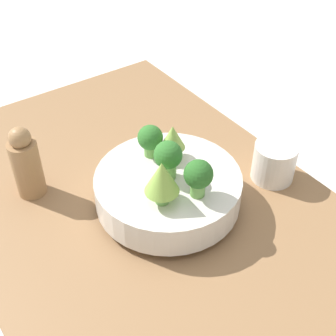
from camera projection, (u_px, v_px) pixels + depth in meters
ground_plane at (153, 225)px, 0.90m from camera, size 6.00×6.00×0.00m
table at (153, 218)px, 0.88m from camera, size 1.01×0.63×0.04m
bowl at (168, 189)px, 0.85m from camera, size 0.27×0.27×0.07m
broccoli_floret_right at (198, 176)px, 0.77m from camera, size 0.05×0.05×0.07m
broccoli_floret_left at (150, 139)px, 0.86m from camera, size 0.05×0.05×0.06m
romanesco_piece_far at (173, 139)px, 0.84m from camera, size 0.05×0.05×0.07m
broccoli_floret_center at (168, 157)px, 0.80m from camera, size 0.05×0.05×0.07m
romanesco_piece_near at (162, 178)px, 0.75m from camera, size 0.06×0.06×0.08m
cup at (274, 162)px, 0.92m from camera, size 0.08×0.08×0.08m
pepper_mill at (26, 164)px, 0.86m from camera, size 0.05×0.05×0.15m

